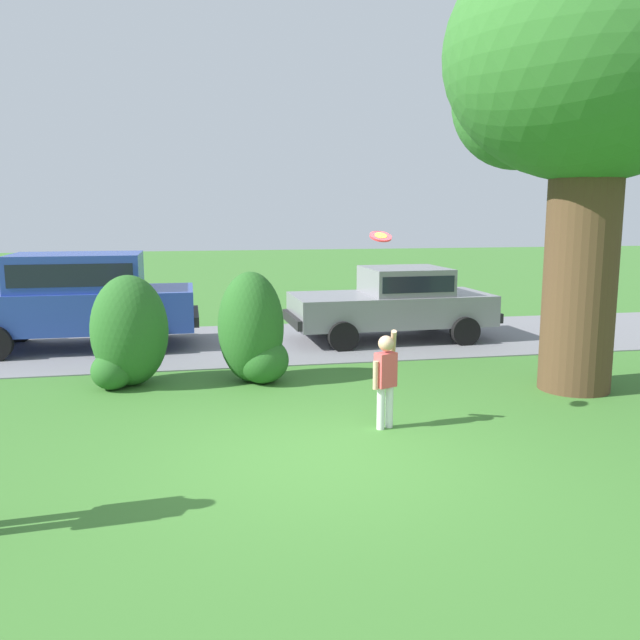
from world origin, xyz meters
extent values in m
plane|color=#3D752D|center=(0.00, 0.00, 0.00)|extent=(80.00, 80.00, 0.00)
cube|color=slate|center=(0.00, 6.68, 0.01)|extent=(28.00, 4.40, 0.02)
cylinder|color=#513823|center=(4.35, 2.11, 1.86)|extent=(1.08, 1.08, 3.71)
ellipsoid|color=#33702B|center=(4.35, 2.11, 5.02)|extent=(4.35, 4.35, 3.70)
ellipsoid|color=#33702B|center=(3.75, 3.14, 4.47)|extent=(2.13, 2.13, 2.13)
ellipsoid|color=#286023|center=(-2.45, 3.69, 0.88)|extent=(1.21, 1.19, 1.77)
ellipsoid|color=#286023|center=(-2.72, 3.47, 0.30)|extent=(0.66, 0.66, 0.59)
ellipsoid|color=#286023|center=(-0.54, 3.56, 0.90)|extent=(1.07, 1.09, 1.80)
ellipsoid|color=#286023|center=(-0.37, 3.42, 0.37)|extent=(0.83, 0.83, 0.75)
cube|color=gray|center=(2.72, 6.52, 0.68)|extent=(4.26, 1.98, 0.64)
cube|color=gray|center=(3.03, 6.53, 1.28)|extent=(1.73, 1.67, 0.56)
cube|color=black|center=(3.03, 6.53, 1.28)|extent=(1.60, 1.69, 0.34)
cylinder|color=black|center=(1.45, 5.53, 0.30)|extent=(0.61, 0.24, 0.60)
cylinder|color=black|center=(1.39, 7.41, 0.30)|extent=(0.61, 0.24, 0.60)
cylinder|color=black|center=(4.05, 5.62, 0.30)|extent=(0.61, 0.24, 0.60)
cylinder|color=black|center=(3.99, 7.50, 0.30)|extent=(0.61, 0.24, 0.60)
cube|color=black|center=(0.58, 6.45, 0.52)|extent=(0.18, 1.75, 0.20)
cube|color=black|center=(4.86, 6.59, 0.52)|extent=(0.18, 1.75, 0.20)
cube|color=#28429E|center=(-3.69, 6.83, 0.80)|extent=(4.50, 1.84, 0.80)
cube|color=#28429E|center=(-3.69, 6.83, 1.56)|extent=(2.48, 1.62, 0.72)
cube|color=black|center=(-3.69, 6.83, 1.56)|extent=(2.28, 1.64, 0.43)
cylinder|color=black|center=(-5.08, 7.77, 0.34)|extent=(0.68, 0.22, 0.68)
cylinder|color=black|center=(-2.29, 5.89, 0.34)|extent=(0.68, 0.22, 0.68)
cylinder|color=black|center=(-2.29, 7.77, 0.34)|extent=(0.68, 0.22, 0.68)
cube|color=black|center=(-1.40, 6.83, 0.60)|extent=(0.12, 1.75, 0.20)
cylinder|color=white|center=(0.85, 0.81, 0.28)|extent=(0.10, 0.10, 0.55)
cylinder|color=white|center=(0.98, 0.87, 0.28)|extent=(0.10, 0.10, 0.55)
cube|color=#DB4C4C|center=(0.91, 0.84, 0.77)|extent=(0.30, 0.25, 0.44)
sphere|color=tan|center=(0.91, 0.84, 1.11)|extent=(0.20, 0.20, 0.20)
cylinder|color=tan|center=(1.04, 0.95, 1.09)|extent=(0.14, 0.28, 0.39)
cylinder|color=tan|center=(0.76, 0.78, 0.72)|extent=(0.07, 0.07, 0.36)
cylinder|color=red|center=(0.88, 1.06, 2.44)|extent=(0.29, 0.27, 0.14)
cylinder|color=yellow|center=(0.88, 1.06, 2.44)|extent=(0.16, 0.15, 0.09)
camera|label=1|loc=(-1.49, -7.07, 2.76)|focal=37.43mm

